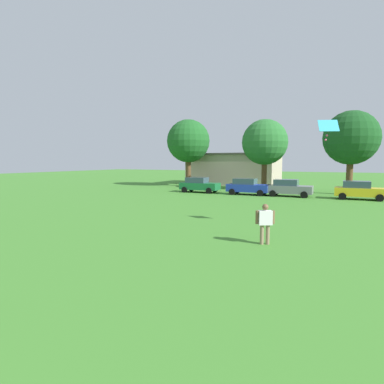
{
  "coord_description": "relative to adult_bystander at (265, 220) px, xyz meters",
  "views": [
    {
      "loc": [
        5.29,
        1.79,
        3.5
      ],
      "look_at": [
        0.57,
        11.76,
        2.42
      ],
      "focal_mm": 29.84,
      "sensor_mm": 36.0,
      "label": 1
    }
  ],
  "objects": [
    {
      "name": "ground_plane",
      "position": [
        -2.42,
        15.0,
        -1.02
      ],
      "size": [
        160.0,
        160.0,
        0.0
      ],
      "primitive_type": "plane",
      "color": "#42842D"
    },
    {
      "name": "parked_car_green_0",
      "position": [
        -11.58,
        19.11,
        -0.16
      ],
      "size": [
        4.3,
        2.02,
        1.68
      ],
      "color": "#196B38",
      "rests_on": "ground"
    },
    {
      "name": "tree_far_left",
      "position": [
        -16.52,
        26.54,
        5.16
      ],
      "size": [
        5.87,
        5.87,
        9.15
      ],
      "color": "brown",
      "rests_on": "ground"
    },
    {
      "name": "house_left",
      "position": [
        -11.96,
        33.04,
        1.3
      ],
      "size": [
        13.22,
        8.14,
        4.62
      ],
      "color": "tan",
      "rests_on": "ground"
    },
    {
      "name": "tree_center",
      "position": [
        3.48,
        23.81,
        4.82
      ],
      "size": [
        5.55,
        5.55,
        8.65
      ],
      "color": "brown",
      "rests_on": "ground"
    },
    {
      "name": "parked_car_blue_1",
      "position": [
        -6.04,
        19.03,
        -0.16
      ],
      "size": [
        4.3,
        2.02,
        1.68
      ],
      "color": "#1E38AD",
      "rests_on": "ground"
    },
    {
      "name": "tree_left",
      "position": [
        -5.7,
        25.11,
        4.67
      ],
      "size": [
        5.41,
        5.41,
        8.43
      ],
      "color": "brown",
      "rests_on": "ground"
    },
    {
      "name": "parked_car_yellow_3",
      "position": [
        4.28,
        19.3,
        -0.16
      ],
      "size": [
        4.3,
        2.02,
        1.68
      ],
      "color": "yellow",
      "rests_on": "ground"
    },
    {
      "name": "adult_bystander",
      "position": [
        0.0,
        0.0,
        0.0
      ],
      "size": [
        0.73,
        0.54,
        1.71
      ],
      "rotation": [
        0.0,
        0.0,
        0.5
      ],
      "color": "#8C7259",
      "rests_on": "ground"
    },
    {
      "name": "parked_car_gray_2",
      "position": [
        -1.92,
        19.2,
        -0.16
      ],
      "size": [
        4.3,
        2.02,
        1.68
      ],
      "color": "slate",
      "rests_on": "ground"
    },
    {
      "name": "kite",
      "position": [
        2.12,
        3.96,
        4.12
      ],
      "size": [
        1.03,
        0.73,
        1.04
      ],
      "color": "#3FBFE5"
    }
  ]
}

